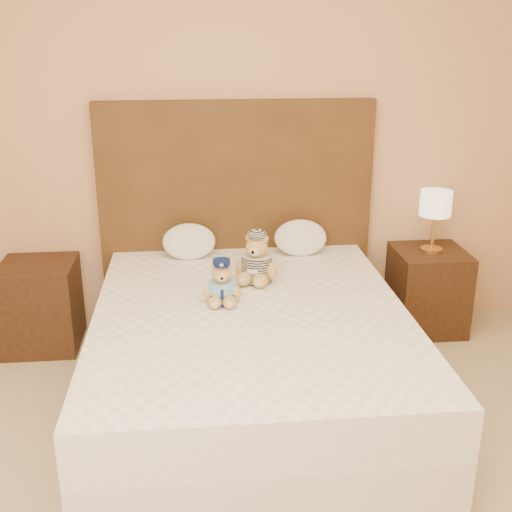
{
  "coord_description": "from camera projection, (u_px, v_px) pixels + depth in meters",
  "views": [
    {
      "loc": [
        -0.27,
        -1.79,
        1.92
      ],
      "look_at": [
        0.05,
        1.45,
        0.75
      ],
      "focal_mm": 45.0,
      "sensor_mm": 36.0,
      "label": 1
    }
  ],
  "objects": [
    {
      "name": "bed",
      "position": [
        251.0,
        357.0,
        3.39
      ],
      "size": [
        1.6,
        2.0,
        0.55
      ],
      "color": "white",
      "rests_on": "ground"
    },
    {
      "name": "pillow_left",
      "position": [
        189.0,
        240.0,
        4.0
      ],
      "size": [
        0.33,
        0.21,
        0.23
      ],
      "primitive_type": "ellipsoid",
      "color": "white",
      "rests_on": "bed"
    },
    {
      "name": "headboard",
      "position": [
        237.0,
        218.0,
        4.17
      ],
      "size": [
        1.75,
        0.08,
        1.5
      ],
      "primitive_type": "cube",
      "color": "#533419",
      "rests_on": "ground"
    },
    {
      "name": "nightstand_left",
      "position": [
        41.0,
        305.0,
        4.02
      ],
      "size": [
        0.45,
        0.45,
        0.55
      ],
      "primitive_type": "cube",
      "color": "#3B2312",
      "rests_on": "ground"
    },
    {
      "name": "pillow_right",
      "position": [
        301.0,
        236.0,
        4.07
      ],
      "size": [
        0.34,
        0.22,
        0.24
      ],
      "primitive_type": "ellipsoid",
      "color": "white",
      "rests_on": "bed"
    },
    {
      "name": "teddy_police",
      "position": [
        222.0,
        282.0,
        3.34
      ],
      "size": [
        0.22,
        0.21,
        0.24
      ],
      "primitive_type": null,
      "rotation": [
        0.0,
        0.0,
        -0.04
      ],
      "color": "#A88641",
      "rests_on": "bed"
    },
    {
      "name": "room_walls",
      "position": [
        270.0,
        62.0,
        2.17
      ],
      "size": [
        4.04,
        4.52,
        2.72
      ],
      "color": "tan",
      "rests_on": "ground"
    },
    {
      "name": "lamp",
      "position": [
        435.0,
        206.0,
        4.06
      ],
      "size": [
        0.2,
        0.2,
        0.4
      ],
      "color": "gold",
      "rests_on": "nightstand_right"
    },
    {
      "name": "teddy_prisoner",
      "position": [
        257.0,
        258.0,
        3.62
      ],
      "size": [
        0.33,
        0.32,
        0.29
      ],
      "primitive_type": null,
      "rotation": [
        0.0,
        0.0,
        -0.4
      ],
      "color": "#A88641",
      "rests_on": "bed"
    },
    {
      "name": "nightstand_right",
      "position": [
        427.0,
        290.0,
        4.25
      ],
      "size": [
        0.45,
        0.45,
        0.55
      ],
      "primitive_type": "cube",
      "color": "#3B2312",
      "rests_on": "ground"
    }
  ]
}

